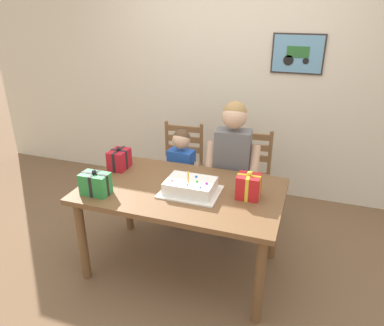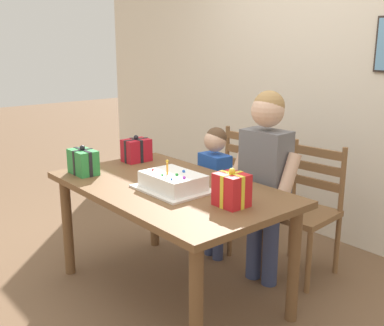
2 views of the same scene
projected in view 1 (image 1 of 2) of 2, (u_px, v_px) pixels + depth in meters
ground_plane at (182, 266)px, 3.11m from camera, size 20.00×20.00×0.00m
back_wall at (233, 78)px, 3.99m from camera, size 6.40×0.11×2.60m
dining_table at (181, 199)px, 2.85m from camera, size 1.54×0.90×0.75m
birthday_cake at (190, 187)px, 2.73m from camera, size 0.44×0.34×0.19m
gift_box_red_large at (95, 184)px, 2.71m from camera, size 0.21×0.14×0.20m
gift_box_beside_cake at (249, 186)px, 2.65m from camera, size 0.17×0.15×0.21m
gift_box_corner_small at (119, 159)px, 3.12m from camera, size 0.15×0.20×0.20m
chair_left at (180, 168)px, 3.82m from camera, size 0.45×0.45×0.92m
chair_right at (248, 178)px, 3.61m from camera, size 0.46×0.46×0.92m
child_older at (232, 159)px, 3.22m from camera, size 0.49×0.28×1.31m
child_younger at (181, 170)px, 3.44m from camera, size 0.38×0.22×1.01m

